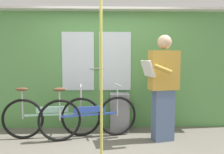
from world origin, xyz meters
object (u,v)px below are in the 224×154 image
Objects in this scene: bicycle_near_door at (89,117)px; passenger_reading_newspaper at (163,86)px; bicycle_leaning_behind at (52,117)px; trash_bin_by_wall at (120,112)px; handrail_pole at (101,76)px.

bicycle_near_door is 1.32m from passenger_reading_newspaper.
bicycle_leaning_behind is at bearing 161.64° from bicycle_near_door.
passenger_reading_newspaper reaches higher than trash_bin_by_wall.
handrail_pole is (-0.97, -0.70, 0.21)m from passenger_reading_newspaper.
trash_bin_by_wall is at bearing 20.76° from bicycle_near_door.
handrail_pole is (-0.31, -1.20, 0.76)m from trash_bin_by_wall.
bicycle_near_door is at bearing 105.35° from handrail_pole.
bicycle_leaning_behind is 0.95× the size of passenger_reading_newspaper.
bicycle_leaning_behind is 1.21m from trash_bin_by_wall.
bicycle_leaning_behind is (-0.63, 0.04, -0.01)m from bicycle_near_door.
passenger_reading_newspaper is 1.00m from trash_bin_by_wall.
trash_bin_by_wall is (-0.67, 0.49, -0.55)m from passenger_reading_newspaper.
bicycle_leaning_behind is 0.73× the size of handrail_pole.
trash_bin_by_wall is at bearing -49.75° from passenger_reading_newspaper.
passenger_reading_newspaper is at bearing -10.89° from bicycle_leaning_behind.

